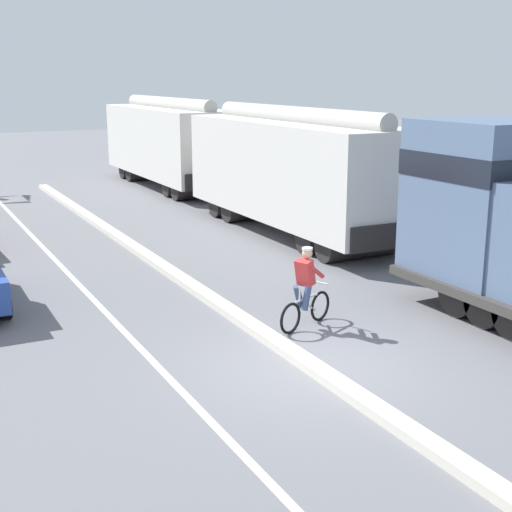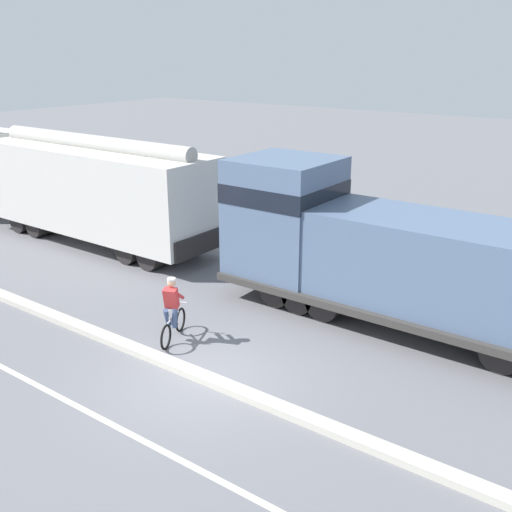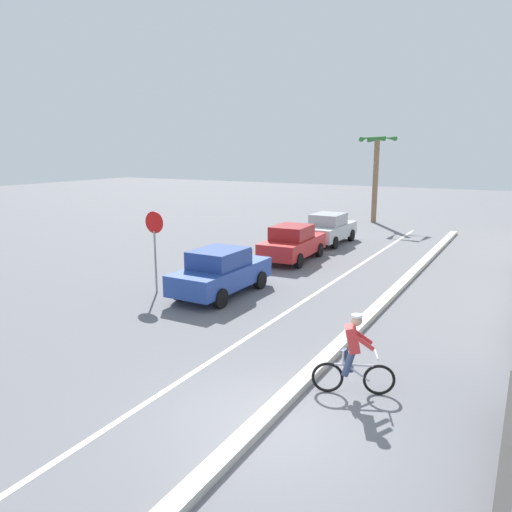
# 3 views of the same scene
# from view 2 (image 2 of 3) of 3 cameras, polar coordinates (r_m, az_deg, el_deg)

# --- Properties ---
(ground_plane) EXTENTS (120.00, 120.00, 0.00)m
(ground_plane) POSITION_cam_2_polar(r_m,az_deg,el_deg) (14.13, -5.34, -11.55)
(ground_plane) COLOR slate
(median_curb) EXTENTS (0.36, 36.00, 0.16)m
(median_curb) POSITION_cam_2_polar(r_m,az_deg,el_deg) (18.24, -19.71, -5.00)
(median_curb) COLOR beige
(median_curb) RESTS_ON ground
(locomotive) EXTENTS (3.10, 11.61, 4.20)m
(locomotive) POSITION_cam_2_polar(r_m,az_deg,el_deg) (16.53, 13.05, -0.43)
(locomotive) COLOR slate
(locomotive) RESTS_ON ground
(hopper_car_lead) EXTENTS (2.90, 10.60, 4.18)m
(hopper_car_lead) POSITION_cam_2_polar(r_m,az_deg,el_deg) (23.72, -14.92, 6.04)
(hopper_car_lead) COLOR beige
(hopper_car_lead) RESTS_ON ground
(cyclist) EXTENTS (1.60, 0.76, 1.71)m
(cyclist) POSITION_cam_2_polar(r_m,az_deg,el_deg) (15.56, -7.98, -5.24)
(cyclist) COLOR black
(cyclist) RESTS_ON ground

